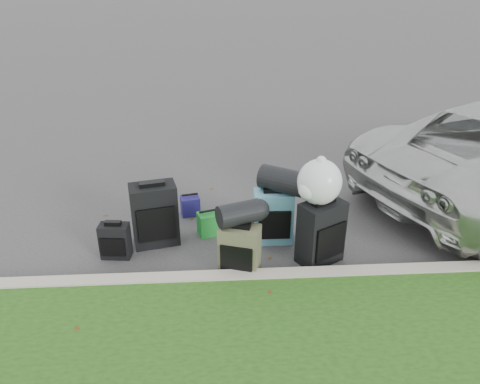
{
  "coord_description": "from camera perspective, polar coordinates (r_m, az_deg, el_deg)",
  "views": [
    {
      "loc": [
        -0.42,
        -5.16,
        3.17
      ],
      "look_at": [
        -0.1,
        0.2,
        0.55
      ],
      "focal_mm": 35.0,
      "sensor_mm": 36.0,
      "label": 1
    }
  ],
  "objects": [
    {
      "name": "suitcase_small_black",
      "position": [
        5.77,
        -14.97,
        -5.77
      ],
      "size": [
        0.36,
        0.22,
        0.43
      ],
      "primitive_type": "cube",
      "rotation": [
        0.0,
        0.0,
        -0.1
      ],
      "color": "black",
      "rests_on": "ground"
    },
    {
      "name": "duffel_left",
      "position": [
        5.09,
        -0.08,
        -2.65
      ],
      "size": [
        0.53,
        0.41,
        0.26
      ],
      "primitive_type": "cylinder",
      "rotation": [
        0.0,
        1.57,
        0.36
      ],
      "color": "black",
      "rests_on": "suitcase_olive"
    },
    {
      "name": "curb",
      "position": [
        5.2,
        1.93,
        -10.53
      ],
      "size": [
        120.0,
        0.18,
        0.15
      ],
      "primitive_type": "cube",
      "color": "#9E937F",
      "rests_on": "ground"
    },
    {
      "name": "suitcase_olive",
      "position": [
        5.25,
        -0.04,
        -7.15
      ],
      "size": [
        0.5,
        0.4,
        0.6
      ],
      "primitive_type": "cube",
      "rotation": [
        0.0,
        0.0,
        -0.32
      ],
      "color": "#40402B",
      "rests_on": "ground"
    },
    {
      "name": "duffel_right",
      "position": [
        5.63,
        5.18,
        1.43
      ],
      "size": [
        0.62,
        0.55,
        0.3
      ],
      "primitive_type": "cylinder",
      "rotation": [
        0.0,
        1.57,
        -0.58
      ],
      "color": "black",
      "rests_on": "suitcase_teal"
    },
    {
      "name": "ground",
      "position": [
        6.07,
        1.06,
        -5.48
      ],
      "size": [
        120.0,
        120.0,
        0.0
      ],
      "primitive_type": "plane",
      "color": "#383535",
      "rests_on": "ground"
    },
    {
      "name": "suitcase_large_black_left",
      "position": [
        5.86,
        -10.37,
        -2.72
      ],
      "size": [
        0.61,
        0.45,
        0.79
      ],
      "primitive_type": "cube",
      "rotation": [
        0.0,
        0.0,
        0.23
      ],
      "color": "black",
      "rests_on": "ground"
    },
    {
      "name": "tote_navy",
      "position": [
        6.57,
        -6.08,
        -1.68
      ],
      "size": [
        0.29,
        0.25,
        0.27
      ],
      "primitive_type": "cube",
      "rotation": [
        0.0,
        0.0,
        0.21
      ],
      "color": "navy",
      "rests_on": "ground"
    },
    {
      "name": "suitcase_large_black_right",
      "position": [
        5.5,
        9.84,
        -4.9
      ],
      "size": [
        0.59,
        0.52,
        0.76
      ],
      "primitive_type": "cube",
      "rotation": [
        0.0,
        0.0,
        0.52
      ],
      "color": "black",
      "rests_on": "ground"
    },
    {
      "name": "tote_green",
      "position": [
        6.07,
        -3.84,
        -3.89
      ],
      "size": [
        0.31,
        0.28,
        0.3
      ],
      "primitive_type": "cube",
      "rotation": [
        0.0,
        0.0,
        0.31
      ],
      "color": "#1B7A27",
      "rests_on": "ground"
    },
    {
      "name": "trash_bag",
      "position": [
        5.22,
        9.68,
        1.21
      ],
      "size": [
        0.5,
        0.5,
        0.5
      ],
      "primitive_type": "sphere",
      "color": "silver",
      "rests_on": "suitcase_large_black_right"
    },
    {
      "name": "suitcase_teal",
      "position": [
        5.84,
        4.06,
        -3.0
      ],
      "size": [
        0.48,
        0.29,
        0.69
      ],
      "primitive_type": "cube",
      "rotation": [
        0.0,
        0.0,
        -0.02
      ],
      "color": "teal",
      "rests_on": "ground"
    }
  ]
}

